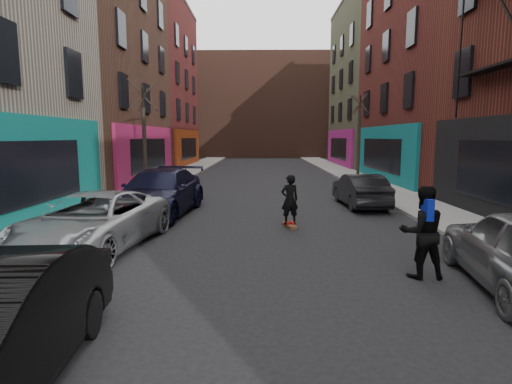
{
  "coord_description": "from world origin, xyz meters",
  "views": [
    {
      "loc": [
        -0.21,
        -2.5,
        2.81
      ],
      "look_at": [
        -0.33,
        6.27,
        1.6
      ],
      "focal_mm": 28.0,
      "sensor_mm": 36.0,
      "label": 1
    }
  ],
  "objects_px": {
    "tree_left_far": "(144,126)",
    "tree_right_far": "(359,126)",
    "skateboard": "(289,226)",
    "parked_left_far": "(94,221)",
    "pedestrian": "(422,232)",
    "parked_right_end": "(360,190)",
    "skateboarder": "(290,200)",
    "parked_left_end": "(159,192)"
  },
  "relations": [
    {
      "from": "skateboarder",
      "to": "parked_right_end",
      "type": "bearing_deg",
      "value": -146.06
    },
    {
      "from": "tree_right_far",
      "to": "skateboard",
      "type": "distance_m",
      "value": 15.66
    },
    {
      "from": "tree_right_far",
      "to": "pedestrian",
      "type": "bearing_deg",
      "value": -99.71
    },
    {
      "from": "parked_left_far",
      "to": "skateboard",
      "type": "bearing_deg",
      "value": 33.33
    },
    {
      "from": "parked_left_far",
      "to": "skateboard",
      "type": "xyz_separation_m",
      "value": [
        5.08,
        2.51,
        -0.66
      ]
    },
    {
      "from": "tree_left_far",
      "to": "tree_right_far",
      "type": "distance_m",
      "value": 13.78
    },
    {
      "from": "parked_right_end",
      "to": "pedestrian",
      "type": "bearing_deg",
      "value": 81.93
    },
    {
      "from": "parked_left_far",
      "to": "pedestrian",
      "type": "xyz_separation_m",
      "value": [
        7.41,
        -1.95,
        0.22
      ]
    },
    {
      "from": "parked_left_far",
      "to": "tree_left_far",
      "type": "bearing_deg",
      "value": 106.48
    },
    {
      "from": "parked_right_end",
      "to": "tree_left_far",
      "type": "bearing_deg",
      "value": -26.06
    },
    {
      "from": "tree_left_far",
      "to": "parked_right_end",
      "type": "xyz_separation_m",
      "value": [
        10.01,
        -4.36,
        -2.71
      ]
    },
    {
      "from": "parked_left_far",
      "to": "parked_right_end",
      "type": "relative_size",
      "value": 1.27
    },
    {
      "from": "parked_left_end",
      "to": "pedestrian",
      "type": "bearing_deg",
      "value": -37.91
    },
    {
      "from": "tree_right_far",
      "to": "skateboarder",
      "type": "distance_m",
      "value": 15.49
    },
    {
      "from": "tree_left_far",
      "to": "parked_left_far",
      "type": "relative_size",
      "value": 1.27
    },
    {
      "from": "parked_right_end",
      "to": "skateboard",
      "type": "relative_size",
      "value": 5.06
    },
    {
      "from": "skateboarder",
      "to": "tree_right_far",
      "type": "bearing_deg",
      "value": -128.23
    },
    {
      "from": "skateboard",
      "to": "skateboarder",
      "type": "distance_m",
      "value": 0.83
    },
    {
      "from": "parked_right_end",
      "to": "skateboarder",
      "type": "bearing_deg",
      "value": 48.45
    },
    {
      "from": "tree_right_far",
      "to": "tree_left_far",
      "type": "bearing_deg",
      "value": -154.18
    },
    {
      "from": "parked_left_far",
      "to": "parked_left_end",
      "type": "relative_size",
      "value": 0.91
    },
    {
      "from": "skateboarder",
      "to": "tree_left_far",
      "type": "bearing_deg",
      "value": -67.14
    },
    {
      "from": "skateboard",
      "to": "tree_right_far",
      "type": "bearing_deg",
      "value": 51.77
    },
    {
      "from": "tree_left_far",
      "to": "skateboarder",
      "type": "xyz_separation_m",
      "value": [
        6.88,
        -8.23,
        -2.5
      ]
    },
    {
      "from": "tree_left_far",
      "to": "parked_left_end",
      "type": "xyz_separation_m",
      "value": [
        2.29,
        -6.24,
        -2.56
      ]
    },
    {
      "from": "parked_right_end",
      "to": "skateboard",
      "type": "xyz_separation_m",
      "value": [
        -3.14,
        -3.87,
        -0.62
      ]
    },
    {
      "from": "parked_left_end",
      "to": "skateboarder",
      "type": "bearing_deg",
      "value": -18.35
    },
    {
      "from": "skateboarder",
      "to": "pedestrian",
      "type": "height_order",
      "value": "pedestrian"
    },
    {
      "from": "skateboard",
      "to": "skateboarder",
      "type": "height_order",
      "value": "skateboarder"
    },
    {
      "from": "tree_left_far",
      "to": "skateboarder",
      "type": "height_order",
      "value": "tree_left_far"
    },
    {
      "from": "tree_left_far",
      "to": "skateboard",
      "type": "xyz_separation_m",
      "value": [
        6.88,
        -8.23,
        -3.33
      ]
    },
    {
      "from": "tree_left_far",
      "to": "parked_left_end",
      "type": "relative_size",
      "value": 1.15
    },
    {
      "from": "parked_right_end",
      "to": "skateboarder",
      "type": "distance_m",
      "value": 4.98
    },
    {
      "from": "tree_left_far",
      "to": "parked_left_far",
      "type": "bearing_deg",
      "value": -80.54
    },
    {
      "from": "tree_right_far",
      "to": "skateboarder",
      "type": "bearing_deg",
      "value": -111.22
    },
    {
      "from": "tree_right_far",
      "to": "skateboard",
      "type": "xyz_separation_m",
      "value": [
        -5.52,
        -14.23,
        -3.48
      ]
    },
    {
      "from": "parked_left_end",
      "to": "parked_right_end",
      "type": "relative_size",
      "value": 1.4
    },
    {
      "from": "tree_left_far",
      "to": "parked_right_end",
      "type": "bearing_deg",
      "value": -23.55
    },
    {
      "from": "parked_right_end",
      "to": "tree_right_far",
      "type": "bearing_deg",
      "value": -105.49
    },
    {
      "from": "tree_right_far",
      "to": "pedestrian",
      "type": "height_order",
      "value": "tree_right_far"
    },
    {
      "from": "tree_left_far",
      "to": "parked_left_end",
      "type": "height_order",
      "value": "tree_left_far"
    },
    {
      "from": "parked_left_end",
      "to": "parked_right_end",
      "type": "bearing_deg",
      "value": 18.77
    }
  ]
}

